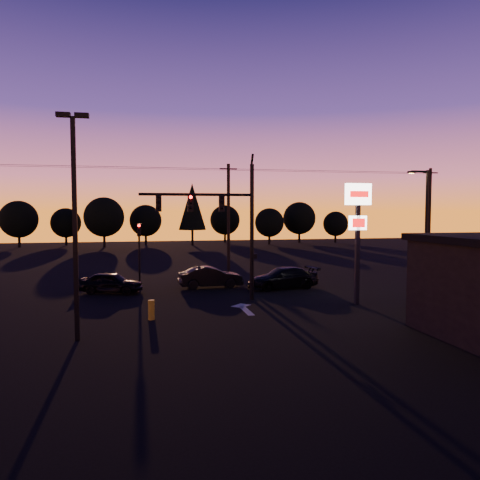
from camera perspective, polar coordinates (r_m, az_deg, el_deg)
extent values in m
plane|color=black|center=(23.83, 0.19, -9.20)|extent=(120.00, 120.00, 0.00)
cube|color=beige|center=(24.89, 0.83, -8.64)|extent=(0.35, 2.20, 0.01)
cube|color=beige|center=(26.22, 0.13, -8.01)|extent=(1.20, 1.20, 0.01)
cylinder|color=black|center=(27.50, 1.46, 0.93)|extent=(0.24, 0.24, 8.00)
cylinder|color=black|center=(27.63, 1.47, 9.66)|extent=(0.14, 0.52, 0.76)
cylinder|color=black|center=(26.91, -5.31, 5.54)|extent=(6.50, 0.16, 0.16)
cube|color=black|center=(27.11, -2.25, 4.48)|extent=(0.32, 0.22, 0.95)
sphere|color=black|center=(26.99, -2.20, 5.23)|extent=(0.18, 0.18, 0.18)
sphere|color=black|center=(26.98, -2.20, 4.59)|extent=(0.18, 0.18, 0.18)
sphere|color=black|center=(26.98, -2.20, 3.95)|extent=(0.18, 0.18, 0.18)
cube|color=black|center=(26.86, -6.04, 4.47)|extent=(0.32, 0.22, 0.95)
sphere|color=#FF0705|center=(26.74, -6.02, 5.23)|extent=(0.18, 0.18, 0.18)
sphere|color=black|center=(26.73, -6.02, 4.58)|extent=(0.18, 0.18, 0.18)
sphere|color=black|center=(26.73, -6.01, 3.94)|extent=(0.18, 0.18, 0.18)
cube|color=black|center=(26.72, -9.90, 4.44)|extent=(0.32, 0.22, 0.95)
sphere|color=black|center=(26.60, -9.89, 5.20)|extent=(0.18, 0.18, 0.18)
sphere|color=black|center=(26.60, -9.89, 4.56)|extent=(0.18, 0.18, 0.18)
sphere|color=black|center=(26.59, -9.88, 3.91)|extent=(0.18, 0.18, 0.18)
cube|color=black|center=(27.65, 1.82, -1.97)|extent=(0.22, 0.18, 0.28)
cylinder|color=black|center=(34.37, -12.16, -2.30)|extent=(0.14, 0.14, 3.60)
cube|color=black|center=(34.23, -12.21, 1.20)|extent=(0.30, 0.20, 0.90)
sphere|color=#FF0705|center=(34.10, -12.21, 1.73)|extent=(0.18, 0.18, 0.18)
sphere|color=black|center=(34.11, -12.21, 1.26)|extent=(0.18, 0.18, 0.18)
sphere|color=black|center=(34.12, -12.20, 0.79)|extent=(0.18, 0.18, 0.18)
cube|color=black|center=(19.88, -19.47, 1.15)|extent=(0.18, 0.18, 9.00)
cube|color=black|center=(20.26, -20.75, 14.10)|extent=(0.55, 0.30, 0.18)
cube|color=black|center=(20.18, -18.73, 14.19)|extent=(0.55, 0.30, 0.18)
cube|color=black|center=(27.08, 14.12, -0.92)|extent=(0.22, 0.22, 6.40)
cube|color=white|center=(27.02, 14.21, 5.44)|extent=(1.50, 0.25, 1.20)
cube|color=red|center=(26.89, 14.35, 5.45)|extent=(1.10, 0.02, 0.35)
cube|color=white|center=(27.01, 14.16, 2.04)|extent=(1.00, 0.22, 0.80)
cube|color=red|center=(26.89, 14.28, 2.04)|extent=(0.75, 0.02, 0.50)
cylinder|color=black|center=(34.01, 21.75, 1.18)|extent=(0.20, 0.20, 8.00)
cylinder|color=black|center=(33.76, 21.05, 7.80)|extent=(1.20, 0.14, 0.14)
cube|color=black|center=(33.43, 20.18, 7.78)|extent=(0.50, 0.22, 0.14)
plane|color=#FFB759|center=(33.43, 20.18, 7.64)|extent=(0.35, 0.35, 0.00)
cylinder|color=black|center=(37.36, -1.41, 2.39)|extent=(0.26, 0.26, 9.00)
cube|color=black|center=(37.50, -1.42, 8.67)|extent=(1.40, 0.10, 0.10)
cylinder|color=black|center=(44.40, 22.08, 2.32)|extent=(0.26, 0.26, 9.00)
cube|color=black|center=(44.52, 22.20, 7.60)|extent=(1.40, 0.10, 0.10)
cylinder|color=black|center=(36.30, -15.50, 8.63)|extent=(18.00, 0.02, 0.02)
cylinder|color=black|center=(36.91, -15.45, 8.62)|extent=(18.00, 0.02, 0.02)
cylinder|color=black|center=(37.50, -15.39, 8.46)|extent=(18.00, 0.02, 0.02)
cylinder|color=black|center=(39.61, 11.78, 8.25)|extent=(18.00, 0.02, 0.02)
cylinder|color=black|center=(40.16, 11.43, 8.26)|extent=(18.00, 0.02, 0.02)
cylinder|color=black|center=(40.71, 11.09, 8.13)|extent=(18.00, 0.02, 0.02)
cube|color=black|center=(24.08, 23.66, -5.98)|extent=(2.20, 0.05, 1.60)
cylinder|color=gold|center=(23.27, -10.75, -8.37)|extent=(0.32, 0.32, 0.96)
cylinder|color=black|center=(74.80, -25.31, -0.19)|extent=(0.36, 0.36, 1.62)
sphere|color=black|center=(74.68, -25.37, 2.30)|extent=(5.36, 5.36, 5.36)
cylinder|color=black|center=(76.63, -20.42, -0.08)|extent=(0.36, 0.36, 1.38)
sphere|color=black|center=(76.52, -20.47, 1.97)|extent=(4.54, 4.54, 4.54)
cylinder|color=black|center=(71.01, -16.21, -0.12)|extent=(0.36, 0.36, 1.75)
sphere|color=black|center=(70.88, -16.26, 2.70)|extent=(5.77, 5.78, 5.78)
cylinder|color=black|center=(74.84, -11.40, 0.04)|extent=(0.36, 0.36, 1.50)
sphere|color=black|center=(74.72, -11.43, 2.33)|extent=(4.95, 4.95, 4.95)
cylinder|color=black|center=(72.26, -5.82, 0.31)|extent=(0.36, 0.36, 2.38)
cone|color=black|center=(72.14, -5.84, 4.08)|extent=(4.18, 4.18, 7.12)
cylinder|color=black|center=(78.09, -1.84, 0.25)|extent=(0.36, 0.36, 1.50)
sphere|color=black|center=(77.98, -1.85, 2.45)|extent=(4.95, 4.95, 4.95)
cylinder|color=black|center=(73.61, 3.60, -0.01)|extent=(0.36, 0.36, 1.38)
sphere|color=black|center=(73.49, 3.61, 2.13)|extent=(4.54, 4.54, 4.54)
cylinder|color=black|center=(78.27, 7.23, 0.28)|extent=(0.36, 0.36, 1.62)
sphere|color=black|center=(78.15, 7.25, 2.66)|extent=(5.36, 5.36, 5.36)
cylinder|color=black|center=(79.56, 11.55, 0.15)|extent=(0.36, 0.36, 1.25)
sphere|color=black|center=(79.45, 11.57, 1.95)|extent=(4.12, 4.12, 4.12)
imported|color=black|center=(31.13, -15.43, -5.03)|extent=(4.30, 2.81, 1.36)
imported|color=black|center=(32.28, -3.60, -4.54)|extent=(4.42, 1.71, 1.44)
imported|color=black|center=(31.99, 5.24, -4.63)|extent=(5.18, 2.73, 1.43)
imported|color=black|center=(26.09, 26.14, -6.76)|extent=(3.04, 5.66, 1.51)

